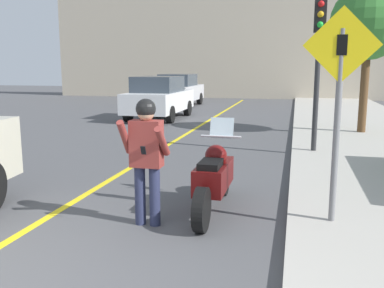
{
  "coord_description": "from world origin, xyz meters",
  "views": [
    {
      "loc": [
        2.65,
        -2.92,
        2.03
      ],
      "look_at": [
        1.19,
        3.06,
        0.92
      ],
      "focal_mm": 40.0,
      "sensor_mm": 36.0,
      "label": 1
    }
  ],
  "objects_px": {
    "traffic_light": "(319,45)",
    "parked_car_white": "(159,97)",
    "motorcycle": "(214,177)",
    "parked_car_silver": "(179,90)",
    "street_tree": "(369,23)",
    "person_biker": "(146,150)",
    "crossing_sign": "(339,96)"
  },
  "relations": [
    {
      "from": "motorcycle",
      "to": "parked_car_silver",
      "type": "relative_size",
      "value": 0.52
    },
    {
      "from": "crossing_sign",
      "to": "street_tree",
      "type": "relative_size",
      "value": 0.61
    },
    {
      "from": "person_biker",
      "to": "parked_car_silver",
      "type": "xyz_separation_m",
      "value": [
        -4.22,
        16.87,
        -0.14
      ]
    },
    {
      "from": "motorcycle",
      "to": "traffic_light",
      "type": "distance_m",
      "value": 5.12
    },
    {
      "from": "person_biker",
      "to": "crossing_sign",
      "type": "relative_size",
      "value": 0.63
    },
    {
      "from": "person_biker",
      "to": "crossing_sign",
      "type": "xyz_separation_m",
      "value": [
        2.32,
        0.42,
        0.7
      ]
    },
    {
      "from": "person_biker",
      "to": "parked_car_silver",
      "type": "relative_size",
      "value": 0.39
    },
    {
      "from": "motorcycle",
      "to": "parked_car_silver",
      "type": "bearing_deg",
      "value": 107.09
    },
    {
      "from": "motorcycle",
      "to": "person_biker",
      "type": "bearing_deg",
      "value": -134.06
    },
    {
      "from": "crossing_sign",
      "to": "street_tree",
      "type": "height_order",
      "value": "street_tree"
    },
    {
      "from": "parked_car_silver",
      "to": "street_tree",
      "type": "bearing_deg",
      "value": -46.01
    },
    {
      "from": "traffic_light",
      "to": "street_tree",
      "type": "distance_m",
      "value": 3.79
    },
    {
      "from": "parked_car_silver",
      "to": "crossing_sign",
      "type": "bearing_deg",
      "value": -68.32
    },
    {
      "from": "person_biker",
      "to": "parked_car_white",
      "type": "height_order",
      "value": "parked_car_white"
    },
    {
      "from": "street_tree",
      "to": "parked_car_silver",
      "type": "relative_size",
      "value": 1.03
    },
    {
      "from": "person_biker",
      "to": "street_tree",
      "type": "height_order",
      "value": "street_tree"
    },
    {
      "from": "crossing_sign",
      "to": "traffic_light",
      "type": "relative_size",
      "value": 0.76
    },
    {
      "from": "motorcycle",
      "to": "parked_car_silver",
      "type": "distance_m",
      "value": 16.86
    },
    {
      "from": "street_tree",
      "to": "crossing_sign",
      "type": "bearing_deg",
      "value": -100.1
    },
    {
      "from": "person_biker",
      "to": "traffic_light",
      "type": "relative_size",
      "value": 0.48
    },
    {
      "from": "crossing_sign",
      "to": "traffic_light",
      "type": "xyz_separation_m",
      "value": [
        -0.05,
        4.78,
        0.82
      ]
    },
    {
      "from": "crossing_sign",
      "to": "traffic_light",
      "type": "bearing_deg",
      "value": 90.63
    },
    {
      "from": "traffic_light",
      "to": "parked_car_white",
      "type": "height_order",
      "value": "traffic_light"
    },
    {
      "from": "motorcycle",
      "to": "parked_car_white",
      "type": "xyz_separation_m",
      "value": [
        -4.22,
        10.5,
        0.37
      ]
    },
    {
      "from": "traffic_light",
      "to": "parked_car_silver",
      "type": "relative_size",
      "value": 0.82
    },
    {
      "from": "motorcycle",
      "to": "parked_car_white",
      "type": "bearing_deg",
      "value": 111.89
    },
    {
      "from": "person_biker",
      "to": "street_tree",
      "type": "xyz_separation_m",
      "value": [
        3.78,
        8.59,
        2.3
      ]
    },
    {
      "from": "traffic_light",
      "to": "parked_car_silver",
      "type": "xyz_separation_m",
      "value": [
        -6.49,
        11.68,
        -1.66
      ]
    },
    {
      "from": "person_biker",
      "to": "crossing_sign",
      "type": "height_order",
      "value": "crossing_sign"
    },
    {
      "from": "street_tree",
      "to": "parked_car_white",
      "type": "height_order",
      "value": "street_tree"
    },
    {
      "from": "crossing_sign",
      "to": "parked_car_silver",
      "type": "bearing_deg",
      "value": 111.68
    },
    {
      "from": "crossing_sign",
      "to": "street_tree",
      "type": "bearing_deg",
      "value": 79.9
    }
  ]
}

